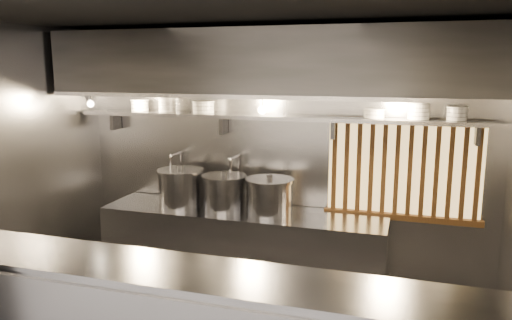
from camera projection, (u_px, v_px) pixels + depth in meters
The scene contains 20 objects.
ceiling at pixel (230, 12), 3.75m from camera, with size 4.50×4.50×0.00m, color black.
wall_back at pixel (279, 160), 5.41m from camera, with size 4.50×4.50×0.00m, color gray.
wall_left at pixel (6, 175), 4.66m from camera, with size 3.00×3.00×0.00m, color gray.
cooking_bench at pixel (242, 251), 5.33m from camera, with size 3.00×0.70×0.90m, color #99999E.
bowl_shelf at pixel (275, 117), 5.15m from camera, with size 4.40×0.34×0.04m, color #99999E.
exhaust_hood at pixel (269, 63), 4.85m from camera, with size 4.40×0.81×0.65m.
wood_screen at pixel (403, 170), 4.99m from camera, with size 1.56×0.09×1.04m.
faucet_left at pixel (178, 164), 5.64m from camera, with size 0.04×0.30×0.50m.
faucet_right at pixel (236, 168), 5.44m from camera, with size 0.04×0.30×0.50m.
heat_lamp at pixel (89, 98), 5.23m from camera, with size 0.25×0.35×0.20m.
pendant_bulb at pixel (262, 110), 5.06m from camera, with size 0.09×0.09×0.19m.
stock_pot_left at pixel (181, 188), 5.40m from camera, with size 0.66×0.66×0.44m.
stock_pot_mid at pixel (269, 196), 5.11m from camera, with size 0.56×0.56×0.41m.
stock_pot_right at pixel (224, 192), 5.27m from camera, with size 0.63×0.63×0.41m.
bowl_stack_0 at pixel (140, 105), 5.60m from camera, with size 0.21×0.21×0.13m.
bowl_stack_1 at pixel (167, 104), 5.50m from camera, with size 0.20×0.20×0.17m.
bowl_stack_2 at pixel (203, 107), 5.37m from camera, with size 0.24×0.24×0.13m.
bowl_stack_3 at pixel (374, 113), 4.85m from camera, with size 0.21×0.21×0.09m.
bowl_stack_4 at pixel (419, 111), 4.72m from camera, with size 0.22×0.22×0.17m.
bowl_stack_5 at pixel (457, 114), 4.62m from camera, with size 0.20×0.20×0.13m.
Camera 1 is at (1.35, -3.65, 2.40)m, focal length 35.00 mm.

